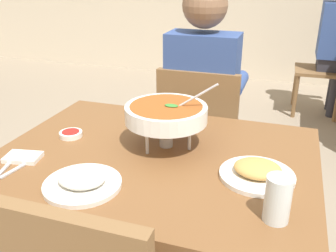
% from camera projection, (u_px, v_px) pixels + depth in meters
% --- Properties ---
extents(dining_table_main, '(1.13, 0.86, 0.75)m').
position_uv_depth(dining_table_main, '(155.00, 183.00, 1.38)').
color(dining_table_main, brown).
rests_on(dining_table_main, ground_plane).
extents(chair_diner_main, '(0.44, 0.44, 0.90)m').
position_uv_depth(chair_diner_main, '(200.00, 136.00, 2.05)').
color(chair_diner_main, brown).
rests_on(chair_diner_main, ground_plane).
extents(diner_main, '(0.40, 0.45, 1.31)m').
position_uv_depth(diner_main, '(203.00, 93.00, 1.99)').
color(diner_main, '#2D2D38').
rests_on(diner_main, ground_plane).
extents(curry_bowl, '(0.33, 0.30, 0.26)m').
position_uv_depth(curry_bowl, '(166.00, 114.00, 1.35)').
color(curry_bowl, silver).
rests_on(curry_bowl, dining_table_main).
extents(rice_plate, '(0.24, 0.24, 0.06)m').
position_uv_depth(rice_plate, '(82.00, 181.00, 1.13)').
color(rice_plate, white).
rests_on(rice_plate, dining_table_main).
extents(appetizer_plate, '(0.24, 0.24, 0.06)m').
position_uv_depth(appetizer_plate, '(257.00, 172.00, 1.18)').
color(appetizer_plate, white).
rests_on(appetizer_plate, dining_table_main).
extents(sauce_dish, '(0.09, 0.09, 0.02)m').
position_uv_depth(sauce_dish, '(71.00, 134.00, 1.47)').
color(sauce_dish, white).
rests_on(sauce_dish, dining_table_main).
extents(napkin_folded, '(0.13, 0.10, 0.02)m').
position_uv_depth(napkin_folded, '(23.00, 157.00, 1.30)').
color(napkin_folded, white).
rests_on(napkin_folded, dining_table_main).
extents(fork_utensil, '(0.06, 0.17, 0.01)m').
position_uv_depth(fork_utensil, '(9.00, 164.00, 1.26)').
color(fork_utensil, silver).
rests_on(fork_utensil, dining_table_main).
extents(spoon_utensil, '(0.04, 0.17, 0.01)m').
position_uv_depth(spoon_utensil, '(21.00, 166.00, 1.25)').
color(spoon_utensil, silver).
rests_on(spoon_utensil, dining_table_main).
extents(drink_glass, '(0.07, 0.07, 0.13)m').
position_uv_depth(drink_glass, '(277.00, 201.00, 0.97)').
color(drink_glass, silver).
rests_on(drink_glass, dining_table_main).
extents(chair_bg_left, '(0.45, 0.45, 0.90)m').
position_uv_depth(chair_bg_left, '(330.00, 64.00, 3.56)').
color(chair_bg_left, brown).
rests_on(chair_bg_left, ground_plane).
extents(patron_bg_left, '(0.45, 0.40, 1.31)m').
position_uv_depth(patron_bg_left, '(334.00, 38.00, 3.51)').
color(patron_bg_left, '#2D2D38').
rests_on(patron_bg_left, ground_plane).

